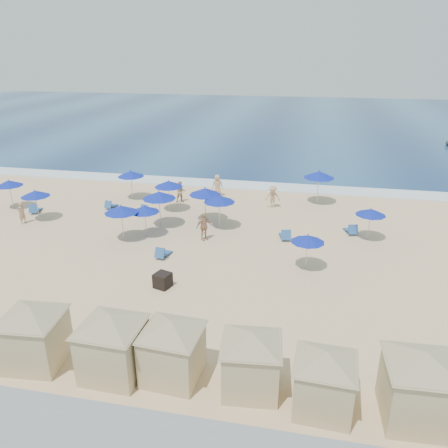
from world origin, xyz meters
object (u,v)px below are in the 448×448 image
(cabana_3, at_px, (251,353))
(beachgoer_3, at_px, (273,197))
(cabana_5, at_px, (421,377))
(umbrella_0, at_px, (9,183))
(trash_bin, at_px, (163,280))
(umbrella_1, at_px, (35,193))
(beachgoer_2, at_px, (204,226))
(cabana_4, at_px, (325,373))
(umbrella_9, at_px, (319,174))
(umbrella_11, at_px, (308,239))
(umbrella_6, at_px, (145,209))
(cabana_1, at_px, (112,337))
(beachgoer_0, at_px, (21,213))
(umbrella_2, at_px, (131,174))
(umbrella_5, at_px, (159,195))
(beachgoer_1, at_px, (181,192))
(umbrella_3, at_px, (121,209))
(umbrella_4, at_px, (169,184))
(umbrella_7, at_px, (205,191))
(beachgoer_4, at_px, (217,186))
(cabana_2, at_px, (172,342))
(cabana_0, at_px, (33,327))
(umbrella_10, at_px, (371,212))

(cabana_3, bearing_deg, beachgoer_3, 93.31)
(cabana_5, xyz_separation_m, umbrella_0, (-26.00, 15.59, 0.32))
(trash_bin, bearing_deg, umbrella_1, 165.83)
(trash_bin, xyz_separation_m, beachgoer_2, (0.62, 6.21, 0.53))
(trash_bin, relative_size, umbrella_1, 0.34)
(cabana_4, xyz_separation_m, umbrella_9, (-0.26, 21.49, 0.88))
(beachgoer_3, bearing_deg, umbrella_11, -82.89)
(umbrella_1, relative_size, umbrella_6, 1.05)
(cabana_1, xyz_separation_m, beachgoer_0, (-12.77, 12.85, -0.83))
(umbrella_2, bearing_deg, cabana_5, -47.48)
(umbrella_5, distance_m, beachgoer_1, 5.37)
(umbrella_3, distance_m, umbrella_11, 11.60)
(umbrella_4, distance_m, umbrella_7, 3.53)
(cabana_1, relative_size, cabana_3, 1.08)
(umbrella_0, distance_m, umbrella_6, 12.32)
(umbrella_5, relative_size, umbrella_9, 0.96)
(cabana_5, height_order, umbrella_7, cabana_5)
(umbrella_7, xyz_separation_m, beachgoer_4, (-0.36, 5.62, -1.28))
(umbrella_0, height_order, umbrella_7, umbrella_7)
(cabana_2, distance_m, beachgoer_4, 21.36)
(umbrella_0, relative_size, umbrella_4, 0.95)
(umbrella_6, distance_m, umbrella_11, 10.61)
(cabana_2, height_order, beachgoer_1, cabana_2)
(umbrella_7, bearing_deg, umbrella_4, 153.29)
(umbrella_0, distance_m, beachgoer_3, 19.86)
(cabana_0, height_order, umbrella_5, cabana_0)
(umbrella_3, xyz_separation_m, umbrella_6, (1.19, 0.89, -0.22))
(umbrella_0, xyz_separation_m, beachgoer_4, (14.72, 5.86, -1.06))
(cabana_5, relative_size, umbrella_11, 2.20)
(umbrella_7, bearing_deg, umbrella_9, 35.45)
(cabana_0, bearing_deg, beachgoer_0, 126.66)
(umbrella_3, relative_size, beachgoer_3, 1.37)
(umbrella_11, bearing_deg, cabana_5, -69.20)
(cabana_3, relative_size, umbrella_2, 1.74)
(cabana_3, bearing_deg, umbrella_4, 116.65)
(cabana_0, xyz_separation_m, beachgoer_4, (2.45, 21.42, -0.67))
(cabana_0, distance_m, umbrella_6, 12.49)
(cabana_0, relative_size, cabana_3, 1.06)
(cabana_0, bearing_deg, umbrella_10, 47.18)
(umbrella_1, relative_size, beachgoer_2, 1.24)
(umbrella_5, bearing_deg, cabana_2, -69.04)
(umbrella_10, xyz_separation_m, beachgoer_4, (-11.25, 6.64, -0.94))
(umbrella_1, relative_size, umbrella_2, 0.94)
(umbrella_1, bearing_deg, trash_bin, -31.79)
(cabana_3, distance_m, beachgoer_0, 21.88)
(umbrella_11, bearing_deg, beachgoer_1, 136.41)
(umbrella_5, xyz_separation_m, umbrella_9, (10.49, 7.00, 0.10))
(umbrella_3, height_order, umbrella_7, umbrella_7)
(cabana_1, bearing_deg, cabana_4, -1.68)
(umbrella_1, height_order, beachgoer_1, umbrella_1)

